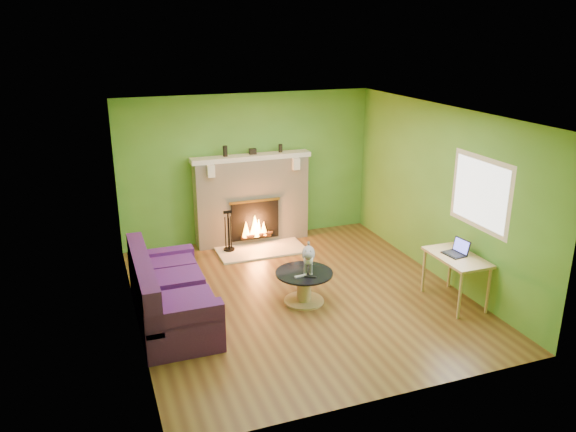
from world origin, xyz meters
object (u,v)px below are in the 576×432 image
object	(u,v)px
desk	(457,262)
cat	(308,257)
sofa	(168,295)
coffee_table	(304,285)

from	to	relation	value
desk	cat	bearing A→B (deg)	157.71
sofa	cat	size ratio (longest dim) A/B	3.19
sofa	coffee_table	world-z (taller)	sofa
coffee_table	cat	distance (m)	0.40
coffee_table	sofa	bearing A→B (deg)	175.84
sofa	desk	world-z (taller)	sofa
desk	sofa	bearing A→B (deg)	167.35
desk	cat	size ratio (longest dim) A/B	1.48
coffee_table	desk	size ratio (longest dim) A/B	0.85
coffee_table	cat	size ratio (longest dim) A/B	1.25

